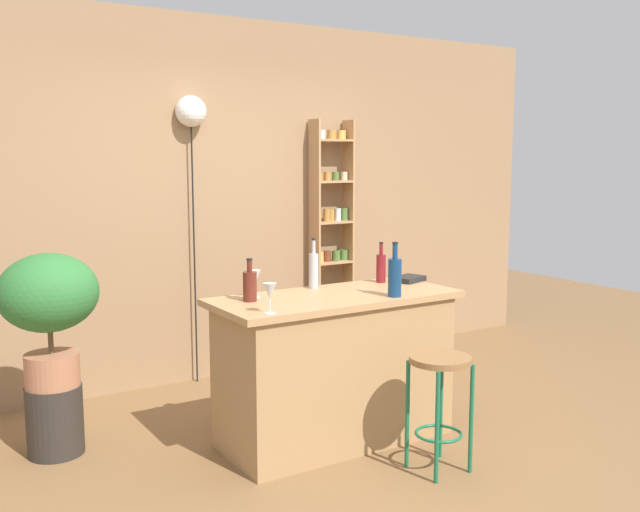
# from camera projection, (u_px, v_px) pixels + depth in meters

# --- Properties ---
(ground) EXTENTS (12.00, 12.00, 0.00)m
(ground) POSITION_uv_depth(u_px,v_px,m) (363.00, 456.00, 4.24)
(ground) COLOR brown
(back_wall) EXTENTS (6.40, 0.10, 2.80)m
(back_wall) POSITION_uv_depth(u_px,v_px,m) (220.00, 200.00, 5.67)
(back_wall) COLOR #997551
(back_wall) RESTS_ON ground
(kitchen_counter) EXTENTS (1.51, 0.66, 0.91)m
(kitchen_counter) POSITION_uv_depth(u_px,v_px,m) (335.00, 367.00, 4.42)
(kitchen_counter) COLOR #A87F51
(kitchen_counter) RESTS_ON ground
(bar_stool) EXTENTS (0.35, 0.35, 0.65)m
(bar_stool) POSITION_uv_depth(u_px,v_px,m) (440.00, 385.00, 3.99)
(bar_stool) COLOR #196642
(bar_stool) RESTS_ON ground
(spice_shelf) EXTENTS (0.36, 0.17, 2.04)m
(spice_shelf) POSITION_uv_depth(u_px,v_px,m) (332.00, 243.00, 6.11)
(spice_shelf) COLOR tan
(spice_shelf) RESTS_ON ground
(plant_stool) EXTENTS (0.32, 0.32, 0.41)m
(plant_stool) POSITION_uv_depth(u_px,v_px,m) (55.00, 420.00, 4.25)
(plant_stool) COLOR #2D2823
(plant_stool) RESTS_ON ground
(potted_plant) EXTENTS (0.57, 0.51, 0.78)m
(potted_plant) POSITION_uv_depth(u_px,v_px,m) (49.00, 302.00, 4.15)
(potted_plant) COLOR #A86B4C
(potted_plant) RESTS_ON plant_stool
(bottle_sauce_amber) EXTENTS (0.08, 0.08, 0.25)m
(bottle_sauce_amber) POSITION_uv_depth(u_px,v_px,m) (250.00, 285.00, 4.16)
(bottle_sauce_amber) COLOR #5B2319
(bottle_sauce_amber) RESTS_ON kitchen_counter
(bottle_wine_red) EXTENTS (0.06, 0.06, 0.32)m
(bottle_wine_red) POSITION_uv_depth(u_px,v_px,m) (314.00, 269.00, 4.56)
(bottle_wine_red) COLOR #B2B2B7
(bottle_wine_red) RESTS_ON kitchen_counter
(bottle_olive_oil) EXTENTS (0.08, 0.08, 0.33)m
(bottle_olive_oil) POSITION_uv_depth(u_px,v_px,m) (395.00, 276.00, 4.29)
(bottle_olive_oil) COLOR navy
(bottle_olive_oil) RESTS_ON kitchen_counter
(bottle_spirits_clear) EXTENTS (0.06, 0.06, 0.27)m
(bottle_spirits_clear) POSITION_uv_depth(u_px,v_px,m) (381.00, 267.00, 4.77)
(bottle_spirits_clear) COLOR maroon
(bottle_spirits_clear) RESTS_ON kitchen_counter
(wine_glass_left) EXTENTS (0.07, 0.07, 0.16)m
(wine_glass_left) POSITION_uv_depth(u_px,v_px,m) (255.00, 278.00, 4.26)
(wine_glass_left) COLOR silver
(wine_glass_left) RESTS_ON kitchen_counter
(wine_glass_center) EXTENTS (0.07, 0.07, 0.16)m
(wine_glass_center) POSITION_uv_depth(u_px,v_px,m) (270.00, 292.00, 3.83)
(wine_glass_center) COLOR silver
(wine_glass_center) RESTS_ON kitchen_counter
(cookbook) EXTENTS (0.24, 0.21, 0.03)m
(cookbook) POSITION_uv_depth(u_px,v_px,m) (408.00, 279.00, 4.82)
(cookbook) COLOR black
(cookbook) RESTS_ON kitchen_counter
(pendant_globe_light) EXTENTS (0.23, 0.23, 2.19)m
(pendant_globe_light) POSITION_uv_depth(u_px,v_px,m) (191.00, 115.00, 5.35)
(pendant_globe_light) COLOR black
(pendant_globe_light) RESTS_ON ground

